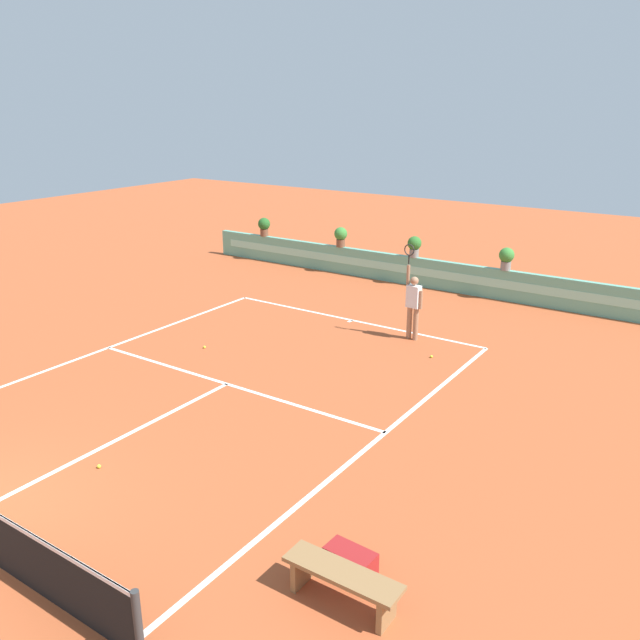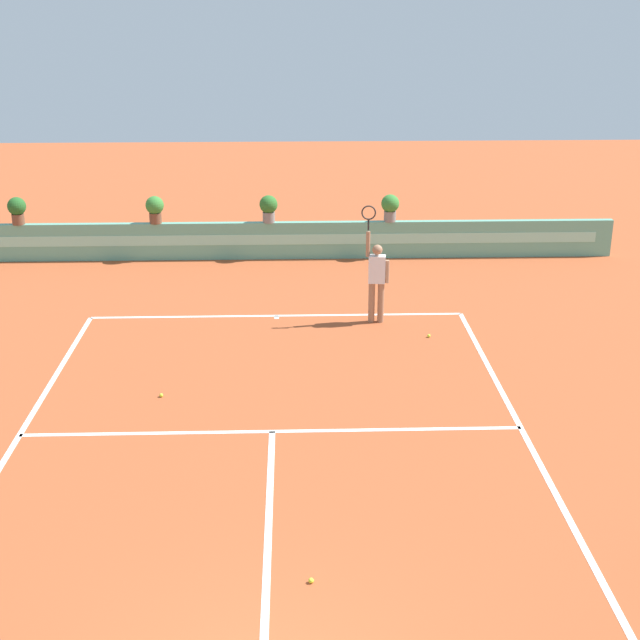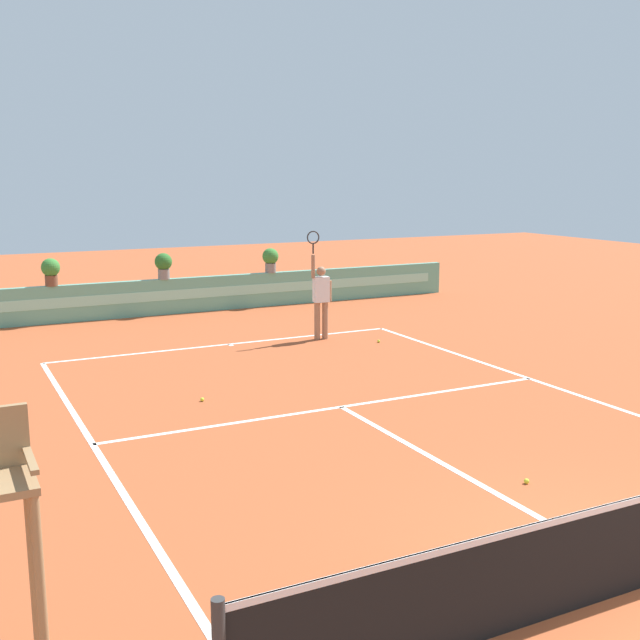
% 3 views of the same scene
% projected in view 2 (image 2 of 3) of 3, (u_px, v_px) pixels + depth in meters
% --- Properties ---
extents(ground_plane, '(60.00, 60.00, 0.00)m').
position_uv_depth(ground_plane, '(272.00, 443.00, 14.08)').
color(ground_plane, '#A84C28').
extents(court_lines, '(8.32, 11.94, 0.01)m').
position_uv_depth(court_lines, '(273.00, 422.00, 14.75)').
color(court_lines, white).
rests_on(court_lines, ground).
extents(back_wall_barrier, '(18.00, 0.21, 1.00)m').
position_uv_depth(back_wall_barrier, '(279.00, 240.00, 23.63)').
color(back_wall_barrier, '#60A88E').
rests_on(back_wall_barrier, ground).
extents(tennis_player, '(0.62, 0.25, 2.58)m').
position_uv_depth(tennis_player, '(376.00, 276.00, 18.88)').
color(tennis_player, '#9E7051').
rests_on(tennis_player, ground).
extents(tennis_ball_near_baseline, '(0.07, 0.07, 0.07)m').
position_uv_depth(tennis_ball_near_baseline, '(161.00, 395.00, 15.67)').
color(tennis_ball_near_baseline, '#CCE033').
rests_on(tennis_ball_near_baseline, ground).
extents(tennis_ball_mid_court, '(0.07, 0.07, 0.07)m').
position_uv_depth(tennis_ball_mid_court, '(311.00, 581.00, 10.75)').
color(tennis_ball_mid_court, '#CCE033').
rests_on(tennis_ball_mid_court, ground).
extents(tennis_ball_by_sideline, '(0.07, 0.07, 0.07)m').
position_uv_depth(tennis_ball_by_sideline, '(429.00, 336.00, 18.37)').
color(tennis_ball_by_sideline, '#CCE033').
rests_on(tennis_ball_by_sideline, ground).
extents(potted_plant_centre, '(0.48, 0.48, 0.72)m').
position_uv_depth(potted_plant_centre, '(269.00, 207.00, 23.30)').
color(potted_plant_centre, gray).
rests_on(potted_plant_centre, back_wall_barrier).
extents(potted_plant_left, '(0.48, 0.48, 0.72)m').
position_uv_depth(potted_plant_left, '(155.00, 208.00, 23.21)').
color(potted_plant_left, brown).
rests_on(potted_plant_left, back_wall_barrier).
extents(potted_plant_far_left, '(0.48, 0.48, 0.72)m').
position_uv_depth(potted_plant_far_left, '(17.00, 209.00, 23.10)').
color(potted_plant_far_left, brown).
rests_on(potted_plant_far_left, back_wall_barrier).
extents(potted_plant_right, '(0.48, 0.48, 0.72)m').
position_uv_depth(potted_plant_right, '(390.00, 206.00, 23.40)').
color(potted_plant_right, gray).
rests_on(potted_plant_right, back_wall_barrier).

